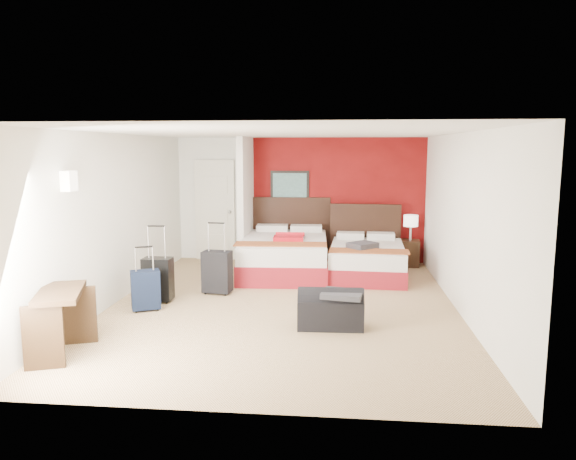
# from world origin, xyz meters

# --- Properties ---
(ground) EXTENTS (6.50, 6.50, 0.00)m
(ground) POSITION_xyz_m (0.00, 0.00, 0.00)
(ground) COLOR tan
(ground) RESTS_ON ground
(room_walls) EXTENTS (5.02, 6.52, 2.50)m
(room_walls) POSITION_xyz_m (-1.40, 1.42, 1.26)
(room_walls) COLOR white
(room_walls) RESTS_ON ground
(red_accent_panel) EXTENTS (3.50, 0.04, 2.50)m
(red_accent_panel) POSITION_xyz_m (0.75, 3.23, 1.25)
(red_accent_panel) COLOR maroon
(red_accent_panel) RESTS_ON ground
(partition_wall) EXTENTS (0.12, 1.20, 2.50)m
(partition_wall) POSITION_xyz_m (-1.00, 2.61, 1.25)
(partition_wall) COLOR silver
(partition_wall) RESTS_ON ground
(entry_door) EXTENTS (0.82, 0.06, 2.05)m
(entry_door) POSITION_xyz_m (-1.75, 3.20, 1.02)
(entry_door) COLOR silver
(entry_door) RESTS_ON ground
(bed_left) EXTENTS (1.64, 2.27, 0.66)m
(bed_left) POSITION_xyz_m (-0.18, 2.01, 0.33)
(bed_left) COLOR white
(bed_left) RESTS_ON ground
(bed_right) EXTENTS (1.39, 1.92, 0.56)m
(bed_right) POSITION_xyz_m (1.31, 1.95, 0.28)
(bed_right) COLOR white
(bed_right) RESTS_ON ground
(red_suitcase_open) EXTENTS (0.55, 0.74, 0.09)m
(red_suitcase_open) POSITION_xyz_m (-0.08, 1.91, 0.70)
(red_suitcase_open) COLOR red
(red_suitcase_open) RESTS_ON bed_left
(jacket_bundle) EXTENTS (0.58, 0.58, 0.11)m
(jacket_bundle) POSITION_xyz_m (1.21, 1.65, 0.61)
(jacket_bundle) COLOR #3D3C42
(jacket_bundle) RESTS_ON bed_right
(nightstand) EXTENTS (0.40, 0.40, 0.51)m
(nightstand) POSITION_xyz_m (2.19, 2.89, 0.26)
(nightstand) COLOR black
(nightstand) RESTS_ON ground
(table_lamp) EXTENTS (0.36, 0.36, 0.49)m
(table_lamp) POSITION_xyz_m (2.19, 2.89, 0.76)
(table_lamp) COLOR white
(table_lamp) RESTS_ON nightstand
(suitcase_black) EXTENTS (0.43, 0.27, 0.64)m
(suitcase_black) POSITION_xyz_m (-1.89, 0.03, 0.32)
(suitcase_black) COLOR black
(suitcase_black) RESTS_ON ground
(suitcase_charcoal) EXTENTS (0.47, 0.32, 0.65)m
(suitcase_charcoal) POSITION_xyz_m (-1.11, 0.56, 0.33)
(suitcase_charcoal) COLOR black
(suitcase_charcoal) RESTS_ON ground
(suitcase_navy) EXTENTS (0.46, 0.39, 0.55)m
(suitcase_navy) POSITION_xyz_m (-1.91, -0.42, 0.27)
(suitcase_navy) COLOR black
(suitcase_navy) RESTS_ON ground
(duffel_bag) EXTENTS (0.85, 0.47, 0.42)m
(duffel_bag) POSITION_xyz_m (0.71, -0.90, 0.21)
(duffel_bag) COLOR black
(duffel_bag) RESTS_ON ground
(jacket_draped) EXTENTS (0.57, 0.50, 0.07)m
(jacket_draped) POSITION_xyz_m (0.86, -0.95, 0.46)
(jacket_draped) COLOR #323236
(jacket_draped) RESTS_ON duffel_bag
(desk) EXTENTS (0.72, 0.99, 0.75)m
(desk) POSITION_xyz_m (-2.22, -2.14, 0.37)
(desk) COLOR #311E10
(desk) RESTS_ON ground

